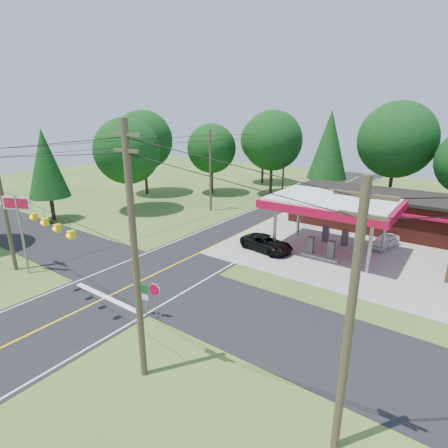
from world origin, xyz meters
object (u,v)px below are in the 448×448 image
Objects in this scene: suv_car at (267,244)px; big_stop_sign at (19,217)px; sedan_car at (385,241)px; gas_canopy at (332,205)px; octagonal_stop_sign at (155,293)px.

big_stop_sign is at bearing 149.37° from suv_car.
suv_car is at bearing -126.68° from sedan_car.
big_stop_sign is (-17.00, -17.74, 0.19)m from gas_canopy.
suv_car is 19.70m from big_stop_sign.
sedan_car is (8.36, 7.00, -0.06)m from suv_car.
gas_canopy is at bearing 46.23° from big_stop_sign.
gas_canopy reaches higher than sedan_car.
suv_car is 13.43m from octagonal_stop_sign.
big_stop_sign reaches higher than suv_car.
gas_canopy reaches higher than octagonal_stop_sign.
gas_canopy is 1.74× the size of big_stop_sign.
sedan_car is (3.86, 4.00, -3.65)m from gas_canopy.
suv_car is at bearing -146.31° from gas_canopy.
suv_car is 10.90m from sedan_car.
octagonal_stop_sign is (12.50, 1.36, -2.76)m from big_stop_sign.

